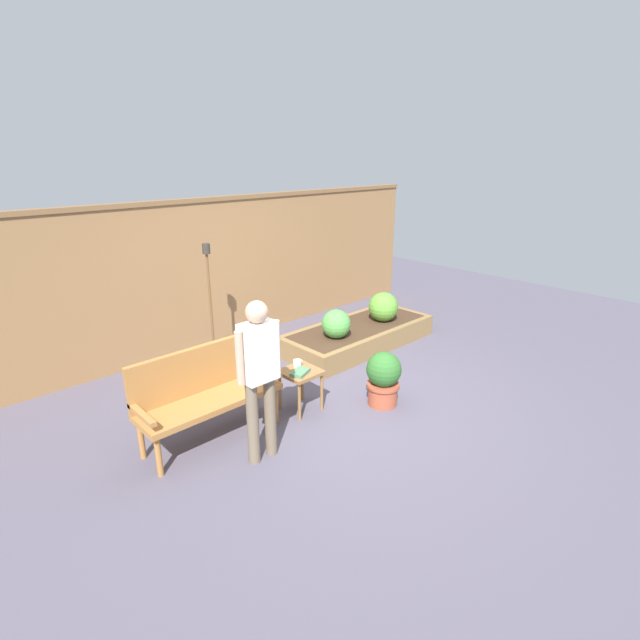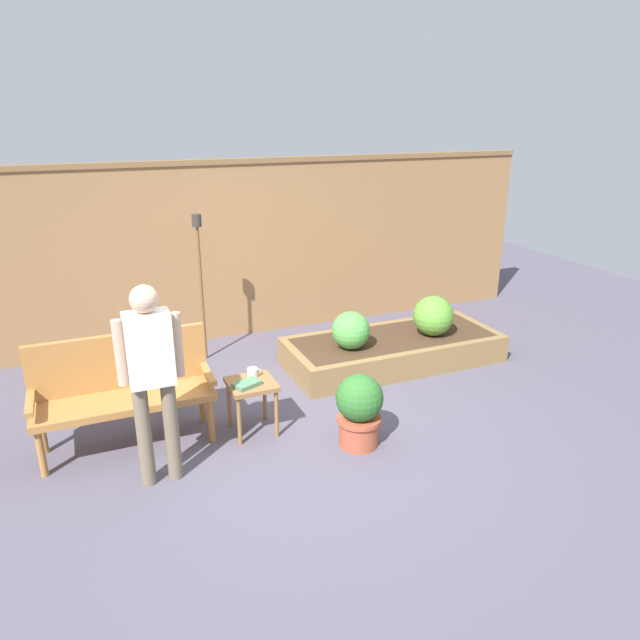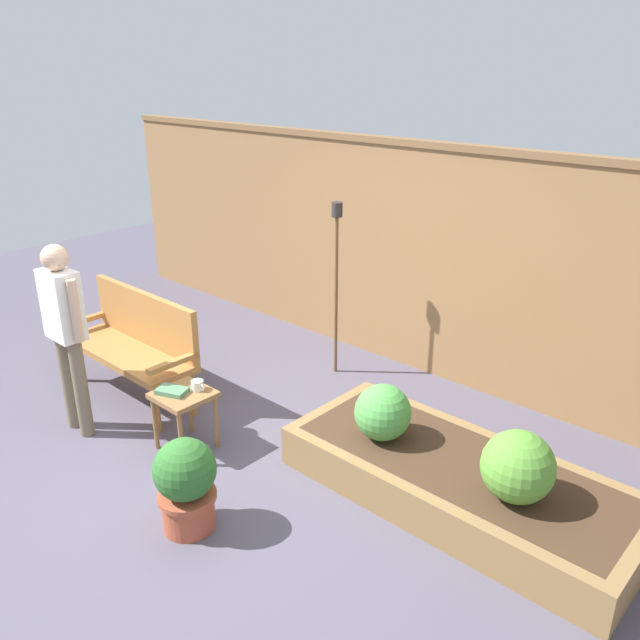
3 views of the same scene
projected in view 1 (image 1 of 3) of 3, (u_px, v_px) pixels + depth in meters
ground_plane at (336, 404)px, 5.50m from camera, size 14.00×14.00×0.00m
fence_back at (210, 273)px, 6.91m from camera, size 8.40×0.14×2.16m
garden_bench at (205, 387)px, 4.72m from camera, size 1.44×0.48×0.94m
side_table at (301, 377)px, 5.25m from camera, size 0.40×0.40×0.48m
cup_on_table at (298, 363)px, 5.31m from camera, size 0.13×0.09×0.08m
book_on_table at (300, 372)px, 5.14m from camera, size 0.26×0.22×0.04m
potted_boxwood at (383, 377)px, 5.39m from camera, size 0.40×0.40×0.64m
raised_planter_bed at (358, 335)px, 7.14m from camera, size 2.40×1.00×0.30m
shrub_near_bench at (336, 324)px, 6.58m from camera, size 0.40×0.40×0.40m
shrub_far_corner at (383, 307)px, 7.24m from camera, size 0.45×0.45×0.45m
tiki_torch at (209, 283)px, 6.21m from camera, size 0.10×0.10×1.65m
person_by_bench at (259, 368)px, 4.23m from camera, size 0.47×0.20×1.56m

